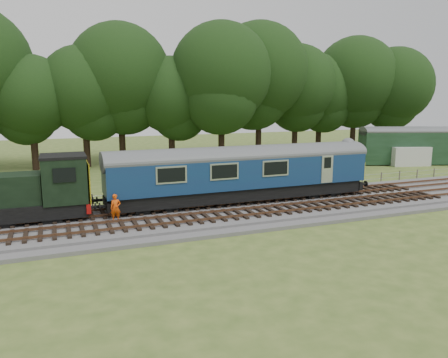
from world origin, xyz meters
name	(u,v)px	position (x,y,z in m)	size (l,w,h in m)	color
ground	(199,217)	(0.00, 0.00, 0.00)	(120.00, 120.00, 0.00)	#415C22
ballast	(199,214)	(0.00, 0.00, 0.17)	(70.00, 7.00, 0.35)	#4C4C4F
track_north	(192,205)	(0.00, 1.40, 0.42)	(67.20, 2.40, 0.21)	black
track_south	(207,217)	(0.00, -1.60, 0.42)	(67.20, 2.40, 0.21)	black
fence	(180,201)	(0.00, 4.50, 0.00)	(64.00, 0.12, 1.00)	#6B6054
tree_line	(136,166)	(0.00, 22.00, 0.00)	(70.00, 8.00, 18.00)	black
dmu_railcar	(242,169)	(3.50, 1.40, 2.61)	(18.05, 2.86, 3.88)	black
shunter_loco	(13,194)	(-10.43, 1.40, 1.97)	(8.91, 2.60, 3.38)	black
worker	(116,208)	(-5.10, -0.41, 1.14)	(0.58, 0.38, 1.58)	#F4530C
parked_coach	(433,143)	(31.23, 11.67, 2.30)	(16.02, 7.95, 4.09)	#16321A
shed	(339,157)	(18.93, 11.93, 1.38)	(3.40, 3.40, 2.71)	#16321A
caravan	(408,156)	(28.00, 11.83, 1.03)	(4.22, 2.06, 2.06)	beige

